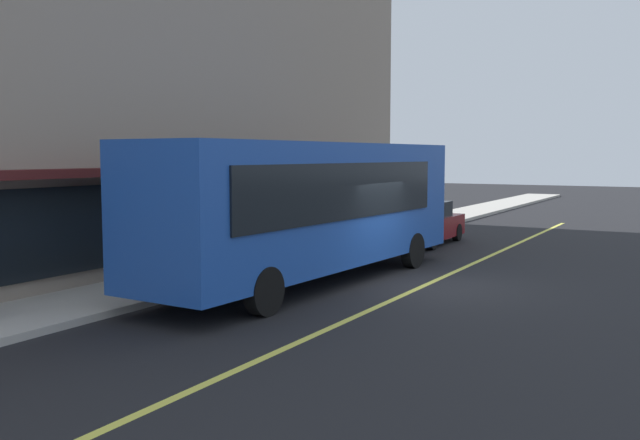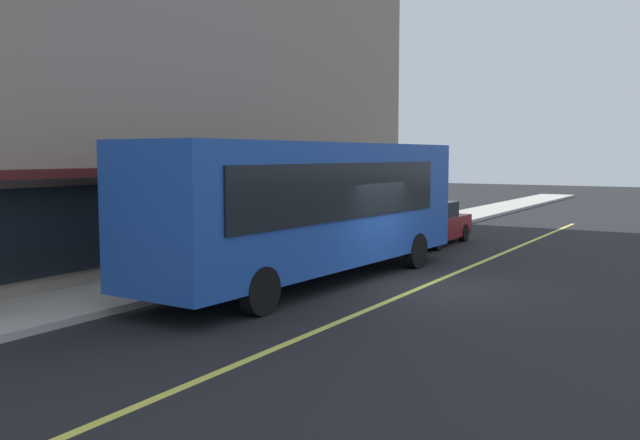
# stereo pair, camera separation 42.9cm
# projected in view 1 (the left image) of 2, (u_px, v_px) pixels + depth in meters

# --- Properties ---
(ground) EXTENTS (120.00, 120.00, 0.00)m
(ground) POSITION_uv_depth(u_px,v_px,m) (425.00, 285.00, 17.15)
(ground) COLOR black
(sidewalk) EXTENTS (80.00, 2.50, 0.15)m
(sidewalk) POSITION_uv_depth(u_px,v_px,m) (246.00, 265.00, 19.81)
(sidewalk) COLOR #B2ADA3
(sidewalk) RESTS_ON ground
(lane_centre_stripe) EXTENTS (36.00, 0.16, 0.01)m
(lane_centre_stripe) POSITION_uv_depth(u_px,v_px,m) (425.00, 285.00, 17.15)
(lane_centre_stripe) COLOR #D8D14C
(lane_centre_stripe) RESTS_ON ground
(storefront_building) EXTENTS (27.56, 11.97, 10.89)m
(storefront_building) POSITION_uv_depth(u_px,v_px,m) (50.00, 84.00, 21.96)
(storefront_building) COLOR gray
(storefront_building) RESTS_ON ground
(bus) EXTENTS (11.24, 3.04, 3.50)m
(bus) POSITION_uv_depth(u_px,v_px,m) (313.00, 204.00, 17.30)
(bus) COLOR #1E4CAD
(bus) RESTS_ON ground
(traffic_light) EXTENTS (0.30, 0.52, 3.20)m
(traffic_light) POSITION_uv_depth(u_px,v_px,m) (326.00, 176.00, 22.59)
(traffic_light) COLOR #2D2D33
(traffic_light) RESTS_ON sidewalk
(car_maroon) EXTENTS (4.34, 1.94, 1.52)m
(car_maroon) POSITION_uv_depth(u_px,v_px,m) (423.00, 223.00, 25.05)
(car_maroon) COLOR maroon
(car_maroon) RESTS_ON ground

